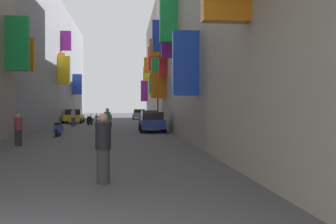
# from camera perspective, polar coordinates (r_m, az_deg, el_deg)

# --- Properties ---
(ground_plane) EXTENTS (140.00, 140.00, 0.00)m
(ground_plane) POSITION_cam_1_polar(r_m,az_deg,el_deg) (35.17, -8.79, -2.21)
(ground_plane) COLOR #424244
(building_left_far) EXTENTS (7.21, 39.30, 12.89)m
(building_left_far) POSITION_cam_1_polar(r_m,az_deg,el_deg) (46.69, -18.06, 6.44)
(building_left_far) COLOR gray
(building_left_far) RESTS_ON ground
(building_right_mid_b) EXTENTS (7.28, 6.89, 18.59)m
(building_right_mid_b) POSITION_cam_1_polar(r_m,az_deg,el_deg) (34.77, 4.63, 13.14)
(building_right_mid_b) COLOR gray
(building_right_mid_b) RESTS_ON ground
(building_right_mid_c) EXTENTS (7.07, 6.55, 14.56)m
(building_right_mid_c) POSITION_cam_1_polar(r_m,az_deg,el_deg) (40.96, 2.90, 8.43)
(building_right_mid_c) COLOR #BCB29E
(building_right_mid_c) RESTS_ON ground
(building_right_far) EXTENTS (7.03, 21.65, 13.61)m
(building_right_far) POSITION_cam_1_polar(r_m,az_deg,el_deg) (54.82, 0.66, 6.03)
(building_right_far) COLOR gray
(building_right_far) RESTS_ON ground
(parked_car_blue) EXTENTS (1.84, 4.33, 1.44)m
(parked_car_blue) POSITION_cam_1_polar(r_m,az_deg,el_deg) (29.37, -2.27, -1.33)
(parked_car_blue) COLOR navy
(parked_car_blue) RESTS_ON ground
(parked_car_yellow) EXTENTS (1.98, 3.97, 1.50)m
(parked_car_yellow) POSITION_cam_1_polar(r_m,az_deg,el_deg) (45.24, -13.10, -0.55)
(parked_car_yellow) COLOR gold
(parked_car_yellow) RESTS_ON ground
(parked_car_grey) EXTENTS (1.86, 4.20, 1.40)m
(parked_car_grey) POSITION_cam_1_polar(r_m,az_deg,el_deg) (57.10, -4.08, -0.27)
(parked_car_grey) COLOR slate
(parked_car_grey) RESTS_ON ground
(parked_car_black) EXTENTS (1.87, 4.34, 1.45)m
(parked_car_black) POSITION_cam_1_polar(r_m,az_deg,el_deg) (38.82, -2.66, -0.79)
(parked_car_black) COLOR black
(parked_car_black) RESTS_ON ground
(scooter_white) EXTENTS (0.52, 1.90, 1.13)m
(scooter_white) POSITION_cam_1_polar(r_m,az_deg,el_deg) (43.27, -10.01, -1.02)
(scooter_white) COLOR silver
(scooter_white) RESTS_ON ground
(scooter_red) EXTENTS (0.79, 1.89, 1.13)m
(scooter_red) POSITION_cam_1_polar(r_m,az_deg,el_deg) (31.86, -8.61, -1.69)
(scooter_red) COLOR red
(scooter_red) RESTS_ON ground
(scooter_silver) EXTENTS (0.72, 1.90, 1.13)m
(scooter_silver) POSITION_cam_1_polar(r_m,az_deg,el_deg) (34.95, -9.44, -1.47)
(scooter_silver) COLOR #ADADB2
(scooter_silver) RESTS_ON ground
(scooter_green) EXTENTS (0.52, 1.96, 1.13)m
(scooter_green) POSITION_cam_1_polar(r_m,az_deg,el_deg) (48.34, -8.16, -0.81)
(scooter_green) COLOR #287F3D
(scooter_green) RESTS_ON ground
(scooter_blue) EXTENTS (0.46, 1.86, 1.13)m
(scooter_blue) POSITION_cam_1_polar(r_m,az_deg,el_deg) (26.05, -15.21, -2.29)
(scooter_blue) COLOR #2D4CAD
(scooter_blue) RESTS_ON ground
(scooter_black) EXTENTS (0.57, 1.84, 1.13)m
(scooter_black) POSITION_cam_1_polar(r_m,az_deg,el_deg) (40.38, -10.94, -1.16)
(scooter_black) COLOR black
(scooter_black) RESTS_ON ground
(pedestrian_crossing) EXTENTS (0.53, 0.53, 1.65)m
(pedestrian_crossing) POSITION_cam_1_polar(r_m,az_deg,el_deg) (37.52, -13.22, -0.77)
(pedestrian_crossing) COLOR #3E3E3E
(pedestrian_crossing) RESTS_ON ground
(pedestrian_near_left) EXTENTS (0.53, 0.53, 1.56)m
(pedestrian_near_left) POSITION_cam_1_polar(r_m,az_deg,el_deg) (38.42, -13.14, -0.81)
(pedestrian_near_left) COLOR #3F3F3F
(pedestrian_near_left) RESTS_ON ground
(pedestrian_near_right) EXTENTS (0.49, 0.49, 1.75)m
(pedestrian_near_right) POSITION_cam_1_polar(r_m,az_deg,el_deg) (24.83, -8.53, -1.46)
(pedestrian_near_right) COLOR black
(pedestrian_near_right) RESTS_ON ground
(pedestrian_mid_street) EXTENTS (0.47, 0.47, 1.71)m
(pedestrian_mid_street) POSITION_cam_1_polar(r_m,az_deg,el_deg) (10.02, -9.10, -5.08)
(pedestrian_mid_street) COLOR #3B3B3B
(pedestrian_mid_street) RESTS_ON ground
(pedestrian_far_away) EXTENTS (0.40, 0.40, 1.53)m
(pedestrian_far_away) POSITION_cam_1_polar(r_m,az_deg,el_deg) (20.30, -20.31, -2.37)
(pedestrian_far_away) COLOR #2F2F2F
(pedestrian_far_away) RESTS_ON ground
(traffic_light_near_corner) EXTENTS (0.26, 0.34, 4.54)m
(traffic_light_near_corner) POSITION_cam_1_polar(r_m,az_deg,el_deg) (35.74, -1.44, 2.79)
(traffic_light_near_corner) COLOR #2D2D2D
(traffic_light_near_corner) RESTS_ON ground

